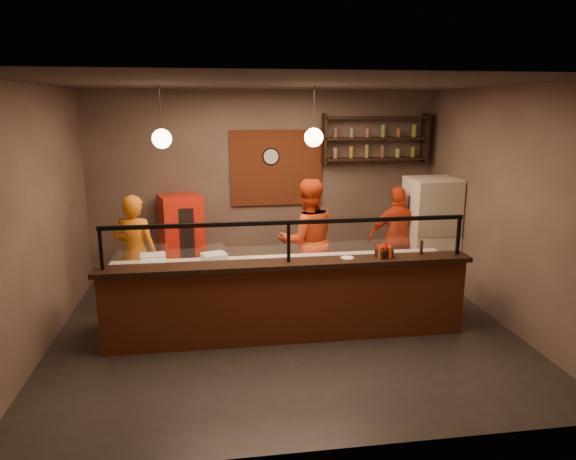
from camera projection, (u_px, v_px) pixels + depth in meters
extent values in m
plane|color=black|center=(285.00, 330.00, 6.91)|extent=(6.00, 6.00, 0.00)
plane|color=#3A302D|center=(285.00, 84.00, 6.15)|extent=(6.00, 6.00, 0.00)
plane|color=#6A574D|center=(265.00, 185.00, 8.93)|extent=(6.00, 0.00, 6.00)
plane|color=#6A574D|center=(36.00, 222.00, 6.11)|extent=(0.00, 5.00, 5.00)
plane|color=#6A574D|center=(504.00, 208.00, 6.95)|extent=(0.00, 5.00, 5.00)
plane|color=#6A574D|center=(328.00, 277.00, 4.13)|extent=(6.00, 0.00, 6.00)
cube|color=brown|center=(277.00, 168.00, 8.86)|extent=(1.60, 0.04, 1.30)
cube|color=brown|center=(289.00, 304.00, 6.50)|extent=(4.60, 0.25, 1.00)
cube|color=black|center=(289.00, 264.00, 6.38)|extent=(4.70, 0.37, 0.06)
cube|color=gray|center=(283.00, 295.00, 7.00)|extent=(4.60, 0.75, 0.85)
cube|color=silver|center=(283.00, 264.00, 6.89)|extent=(4.60, 0.75, 0.05)
cube|color=white|center=(289.00, 242.00, 6.31)|extent=(4.40, 0.02, 0.50)
cube|color=black|center=(289.00, 222.00, 6.25)|extent=(4.50, 0.05, 0.05)
cube|color=black|center=(101.00, 249.00, 6.00)|extent=(0.04, 0.04, 0.50)
cube|color=black|center=(289.00, 242.00, 6.31)|extent=(0.04, 0.04, 0.50)
cube|color=black|center=(458.00, 236.00, 6.62)|extent=(0.04, 0.04, 0.50)
cube|color=black|center=(374.00, 159.00, 8.92)|extent=(1.80, 0.28, 0.04)
cube|color=black|center=(375.00, 138.00, 8.84)|extent=(1.80, 0.28, 0.04)
cube|color=black|center=(376.00, 118.00, 8.76)|extent=(1.80, 0.28, 0.04)
cube|color=black|center=(324.00, 139.00, 8.71)|extent=(0.04, 0.28, 0.85)
cube|color=black|center=(425.00, 138.00, 8.97)|extent=(0.04, 0.28, 0.85)
cylinder|color=black|center=(271.00, 156.00, 8.79)|extent=(0.30, 0.04, 0.30)
cylinder|color=black|center=(160.00, 109.00, 6.21)|extent=(0.01, 0.01, 0.60)
sphere|color=#FFCF8C|center=(162.00, 139.00, 6.29)|extent=(0.24, 0.24, 0.24)
cylinder|color=black|center=(314.00, 109.00, 6.47)|extent=(0.01, 0.01, 0.60)
sphere|color=#FFCF8C|center=(314.00, 137.00, 6.56)|extent=(0.24, 0.24, 0.24)
imported|color=orange|center=(136.00, 253.00, 7.47)|extent=(0.70, 0.54, 1.72)
imported|color=red|center=(308.00, 241.00, 7.80)|extent=(0.98, 0.80, 1.89)
imported|color=red|center=(397.00, 238.00, 8.36)|extent=(1.01, 0.45, 1.69)
cube|color=beige|center=(430.00, 233.00, 8.41)|extent=(0.78, 0.73, 1.82)
cube|color=red|center=(182.00, 240.00, 8.59)|extent=(0.79, 0.75, 1.52)
cylinder|color=#EEE5C9|center=(266.00, 261.00, 6.92)|extent=(0.52, 0.52, 0.01)
cube|color=silver|center=(153.00, 260.00, 6.70)|extent=(0.35, 0.29, 0.16)
cube|color=white|center=(214.00, 259.00, 6.77)|extent=(0.37, 0.33, 0.15)
cube|color=white|center=(153.00, 267.00, 6.42)|extent=(0.32, 0.26, 0.16)
cylinder|color=yellow|center=(161.00, 265.00, 6.65)|extent=(0.32, 0.19, 0.06)
cube|color=black|center=(384.00, 253.00, 6.55)|extent=(0.23, 0.21, 0.11)
cylinder|color=black|center=(421.00, 248.00, 6.65)|extent=(0.05, 0.05, 0.19)
cylinder|color=white|center=(347.00, 258.00, 6.51)|extent=(0.19, 0.19, 0.01)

